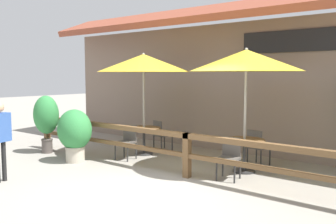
# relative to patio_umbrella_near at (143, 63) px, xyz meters

# --- Properties ---
(ground_plane) EXTENTS (60.00, 60.00, 0.00)m
(ground_plane) POSITION_rel_patio_umbrella_near_xyz_m (2.29, -2.19, -2.48)
(ground_plane) COLOR gray
(building_facade) EXTENTS (14.28, 1.49, 4.23)m
(building_facade) POSITION_rel_patio_umbrella_near_xyz_m (2.29, 1.91, -0.31)
(building_facade) COLOR gray
(building_facade) RESTS_ON ground
(patio_railing) EXTENTS (10.40, 0.14, 0.95)m
(patio_railing) POSITION_rel_patio_umbrella_near_xyz_m (2.29, -1.14, -1.78)
(patio_railing) COLOR brown
(patio_railing) RESTS_ON ground
(patio_umbrella_near) EXTENTS (2.49, 2.49, 2.75)m
(patio_umbrella_near) POSITION_rel_patio_umbrella_near_xyz_m (0.00, 0.00, 0.00)
(patio_umbrella_near) COLOR #B7B2A8
(patio_umbrella_near) RESTS_ON ground
(dining_table_near) EXTENTS (0.91, 0.91, 0.74)m
(dining_table_near) POSITION_rel_patio_umbrella_near_xyz_m (0.00, 0.00, -1.89)
(dining_table_near) COLOR brown
(dining_table_near) RESTS_ON ground
(chair_near_streetside) EXTENTS (0.48, 0.48, 0.87)m
(chair_near_streetside) POSITION_rel_patio_umbrella_near_xyz_m (0.05, -0.70, -1.99)
(chair_near_streetside) COLOR #514C47
(chair_near_streetside) RESTS_ON ground
(chair_near_wallside) EXTENTS (0.51, 0.51, 0.87)m
(chair_near_wallside) POSITION_rel_patio_umbrella_near_xyz_m (0.02, 0.70, -1.99)
(chair_near_wallside) COLOR #514C47
(chair_near_wallside) RESTS_ON ground
(patio_umbrella_middle) EXTENTS (2.49, 2.49, 2.75)m
(patio_umbrella_middle) POSITION_rel_patio_umbrella_near_xyz_m (3.01, 0.03, 0.00)
(patio_umbrella_middle) COLOR #B7B2A8
(patio_umbrella_middle) RESTS_ON ground
(dining_table_middle) EXTENTS (0.91, 0.91, 0.74)m
(dining_table_middle) POSITION_rel_patio_umbrella_near_xyz_m (3.01, 0.03, -1.89)
(dining_table_middle) COLOR brown
(dining_table_middle) RESTS_ON ground
(chair_middle_streetside) EXTENTS (0.50, 0.50, 0.87)m
(chair_middle_streetside) POSITION_rel_patio_umbrella_near_xyz_m (3.04, -0.68, -1.99)
(chair_middle_streetside) COLOR #514C47
(chair_middle_streetside) RESTS_ON ground
(chair_middle_wallside) EXTENTS (0.48, 0.48, 0.87)m
(chair_middle_wallside) POSITION_rel_patio_umbrella_near_xyz_m (2.98, 0.75, -1.99)
(chair_middle_wallside) COLOR #514C47
(chair_middle_wallside) RESTS_ON ground
(potted_plant_corner_fern) EXTENTS (0.74, 0.66, 1.60)m
(potted_plant_corner_fern) POSITION_rel_patio_umbrella_near_xyz_m (-2.22, -1.56, -1.47)
(potted_plant_corner_fern) COLOR #564C47
(potted_plant_corner_fern) RESTS_ON ground
(potted_plant_small_flowering) EXTENTS (0.90, 0.81, 1.32)m
(potted_plant_small_flowering) POSITION_rel_patio_umbrella_near_xyz_m (-0.74, -1.74, -1.73)
(potted_plant_small_flowering) COLOR #B7AD99
(potted_plant_small_flowering) RESTS_ON ground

